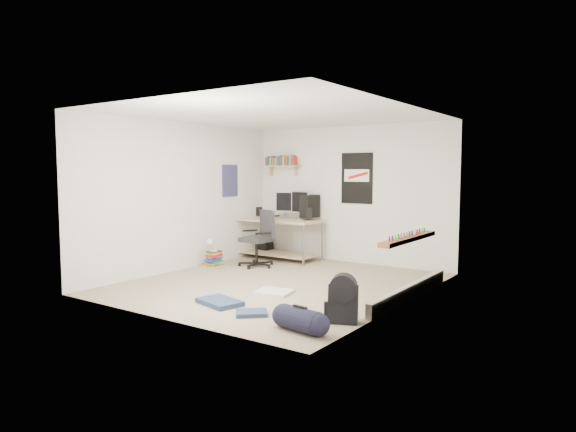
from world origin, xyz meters
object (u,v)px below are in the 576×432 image
Objects in this scene: office_chair at (256,239)px; desk at (277,240)px; duffel_bag at (300,318)px; backpack at (343,304)px; book_stack at (214,258)px.

desk is at bearing 126.08° from office_chair.
duffel_bag is at bearing -60.03° from desk.
desk reaches higher than duffel_bag.
backpack reaches higher than book_stack.
book_stack is at bearing 131.40° from backpack.
desk is 1.37m from book_stack.
office_chair is at bearing -87.55° from desk.
duffel_bag is at bearing -132.73° from backpack.
office_chair is 3.56m from backpack.
office_chair reaches higher than backpack.
office_chair is 0.83m from book_stack.
book_stack is at bearing -121.43° from office_chair.
office_chair reaches higher than book_stack.
duffel_bag is at bearing -33.95° from book_stack.
desk is at bearing 70.65° from book_stack.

